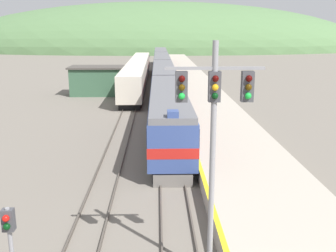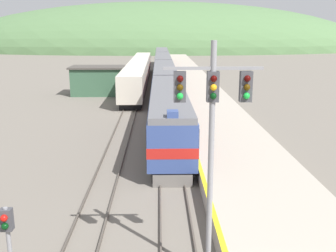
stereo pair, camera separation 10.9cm
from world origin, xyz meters
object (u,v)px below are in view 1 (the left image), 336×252
carriage_third (162,65)px  carriage_fourth (161,57)px  signal_mast_main (214,121)px  siding_train (138,72)px  carriage_second (164,80)px  signal_post_siding (10,238)px  express_train_lead_car (168,114)px

carriage_third → carriage_fourth: 21.80m
carriage_third → signal_mast_main: signal_mast_main is taller
carriage_third → carriage_fourth: size_ratio=1.00×
siding_train → signal_mast_main: bearing=-84.4°
carriage_third → siding_train: carriage_third is taller
carriage_fourth → carriage_second: bearing=-90.0°
carriage_third → signal_post_siding: 63.82m
carriage_second → signal_mast_main: size_ratio=2.43×
carriage_fourth → siding_train: (-4.04, -31.78, -0.23)m
express_train_lead_car → signal_mast_main: 18.69m
express_train_lead_car → siding_train: express_train_lead_car is taller
siding_train → carriage_fourth: bearing=82.8°
carriage_third → signal_mast_main: size_ratio=2.43×
carriage_second → carriage_third: bearing=90.0°
express_train_lead_car → carriage_third: size_ratio=0.98×
carriage_second → signal_post_siding: (-5.51, -41.79, 0.37)m
carriage_third → signal_mast_main: bearing=-89.0°
carriage_third → signal_post_siding: size_ratio=5.77×
carriage_second → carriage_fourth: size_ratio=1.00×
carriage_second → siding_train: 12.49m
signal_post_siding → signal_mast_main: bearing=14.6°
carriage_second → carriage_fourth: same height
carriage_fourth → signal_post_siding: (-5.51, -85.38, 0.37)m
express_train_lead_car → signal_mast_main: bearing=-86.8°
siding_train → express_train_lead_car: bearing=-83.1°
signal_post_siding → express_train_lead_car: bearing=74.6°
carriage_second → signal_post_siding: size_ratio=5.77×
carriage_fourth → signal_mast_main: (1.03, -83.67, 3.70)m
siding_train → signal_post_siding: 53.62m
carriage_fourth → express_train_lead_car: bearing=-90.0°
carriage_second → siding_train: (-4.04, 11.81, -0.23)m
carriage_third → signal_mast_main: (1.03, -61.88, 3.70)m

